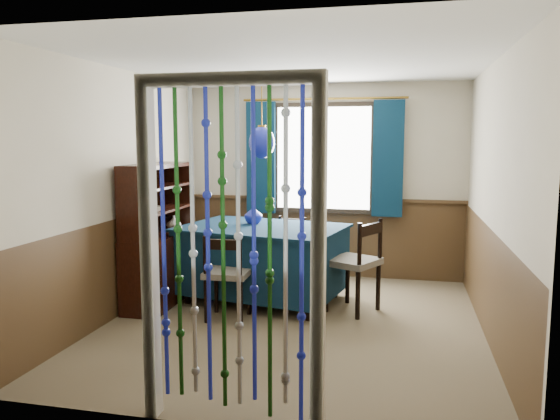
% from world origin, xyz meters
% --- Properties ---
extents(floor, '(4.00, 4.00, 0.00)m').
position_xyz_m(floor, '(0.00, 0.00, 0.00)').
color(floor, brown).
rests_on(floor, ground).
extents(ceiling, '(4.00, 4.00, 0.00)m').
position_xyz_m(ceiling, '(0.00, 0.00, 2.50)').
color(ceiling, silver).
rests_on(ceiling, ground).
extents(wall_back, '(3.60, 0.00, 3.60)m').
position_xyz_m(wall_back, '(0.00, 2.00, 1.25)').
color(wall_back, '#BDB39A').
rests_on(wall_back, ground).
extents(wall_front, '(3.60, 0.00, 3.60)m').
position_xyz_m(wall_front, '(0.00, -2.00, 1.25)').
color(wall_front, '#BDB39A').
rests_on(wall_front, ground).
extents(wall_left, '(0.00, 4.00, 4.00)m').
position_xyz_m(wall_left, '(-1.80, 0.00, 1.25)').
color(wall_left, '#BDB39A').
rests_on(wall_left, ground).
extents(wall_right, '(0.00, 4.00, 4.00)m').
position_xyz_m(wall_right, '(1.80, 0.00, 1.25)').
color(wall_right, '#BDB39A').
rests_on(wall_right, ground).
extents(wainscot_back, '(3.60, 0.00, 3.60)m').
position_xyz_m(wainscot_back, '(0.00, 1.99, 0.50)').
color(wainscot_back, '#432E19').
rests_on(wainscot_back, ground).
extents(wainscot_front, '(3.60, 0.00, 3.60)m').
position_xyz_m(wainscot_front, '(0.00, -1.99, 0.50)').
color(wainscot_front, '#432E19').
rests_on(wainscot_front, ground).
extents(wainscot_left, '(0.00, 4.00, 4.00)m').
position_xyz_m(wainscot_left, '(-1.79, 0.00, 0.50)').
color(wainscot_left, '#432E19').
rests_on(wainscot_left, ground).
extents(wainscot_right, '(0.00, 4.00, 4.00)m').
position_xyz_m(wainscot_right, '(1.79, 0.00, 0.50)').
color(wainscot_right, '#432E19').
rests_on(wainscot_right, ground).
extents(window, '(1.32, 0.12, 1.42)m').
position_xyz_m(window, '(0.00, 1.95, 1.55)').
color(window, black).
rests_on(window, wall_back).
extents(doorway, '(1.16, 0.12, 2.18)m').
position_xyz_m(doorway, '(0.00, -1.94, 1.05)').
color(doorway, silver).
rests_on(doorway, ground).
extents(dining_table, '(1.93, 1.50, 0.84)m').
position_xyz_m(dining_table, '(-0.49, 0.70, 0.48)').
color(dining_table, '#0A2135').
rests_on(dining_table, floor).
extents(chair_near, '(0.44, 0.42, 0.87)m').
position_xyz_m(chair_near, '(-0.67, -0.02, 0.46)').
color(chair_near, black).
rests_on(chair_near, floor).
extents(chair_far, '(0.48, 0.47, 0.83)m').
position_xyz_m(chair_far, '(-0.36, 1.42, 0.45)').
color(chair_far, black).
rests_on(chair_far, floor).
extents(chair_left, '(0.53, 0.54, 0.92)m').
position_xyz_m(chair_left, '(-1.50, 0.91, 0.49)').
color(chair_left, black).
rests_on(chair_left, floor).
extents(chair_right, '(0.63, 0.64, 0.98)m').
position_xyz_m(chair_right, '(0.55, 0.52, 0.52)').
color(chair_right, black).
rests_on(chair_right, floor).
extents(sideboard, '(0.42, 1.18, 1.53)m').
position_xyz_m(sideboard, '(-1.58, 0.37, 0.54)').
color(sideboard, black).
rests_on(sideboard, floor).
extents(pendant_lamp, '(0.28, 0.28, 0.92)m').
position_xyz_m(pendant_lamp, '(-0.49, 0.70, 1.76)').
color(pendant_lamp, olive).
rests_on(pendant_lamp, ceiling).
extents(vase_table, '(0.22, 0.22, 0.19)m').
position_xyz_m(vase_table, '(-0.64, 0.86, 0.93)').
color(vase_table, navy).
rests_on(vase_table, dining_table).
extents(bowl_shelf, '(0.30, 0.30, 0.06)m').
position_xyz_m(bowl_shelf, '(-1.52, 0.12, 1.08)').
color(bowl_shelf, beige).
rests_on(bowl_shelf, sideboard).
extents(vase_sideboard, '(0.22, 0.22, 0.19)m').
position_xyz_m(vase_sideboard, '(-1.52, 0.65, 0.86)').
color(vase_sideboard, beige).
rests_on(vase_sideboard, sideboard).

